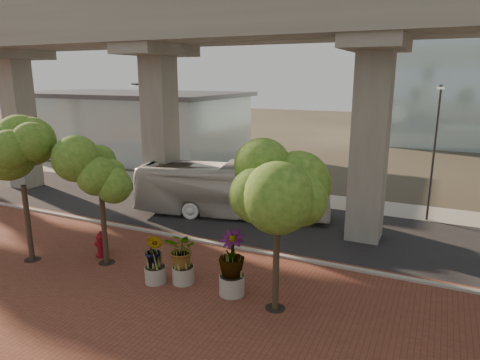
% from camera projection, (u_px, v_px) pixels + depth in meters
% --- Properties ---
extents(ground, '(160.00, 160.00, 0.00)m').
position_uv_depth(ground, '(238.00, 233.00, 22.08)').
color(ground, '#343026').
rests_on(ground, ground).
extents(brick_plaza, '(70.00, 13.00, 0.06)m').
position_uv_depth(brick_plaza, '(140.00, 305.00, 15.04)').
color(brick_plaza, brown).
rests_on(brick_plaza, ground).
extents(asphalt_road, '(90.00, 8.00, 0.04)m').
position_uv_depth(asphalt_road, '(253.00, 221.00, 23.83)').
color(asphalt_road, black).
rests_on(asphalt_road, ground).
extents(curb_strip, '(70.00, 0.25, 0.16)m').
position_uv_depth(curb_strip, '(220.00, 245.00, 20.30)').
color(curb_strip, gray).
rests_on(curb_strip, ground).
extents(far_sidewalk, '(90.00, 3.00, 0.06)m').
position_uv_depth(far_sidewalk, '(286.00, 196.00, 28.66)').
color(far_sidewalk, gray).
rests_on(far_sidewalk, ground).
extents(transit_viaduct, '(72.00, 5.60, 12.40)m').
position_uv_depth(transit_viaduct, '(254.00, 88.00, 22.11)').
color(transit_viaduct, gray).
rests_on(transit_viaduct, ground).
extents(station_pavilion, '(23.00, 13.00, 6.30)m').
position_uv_depth(station_pavilion, '(129.00, 123.00, 43.66)').
color(station_pavilion, silver).
rests_on(station_pavilion, ground).
extents(transit_bus, '(11.40, 5.13, 3.09)m').
position_uv_depth(transit_bus, '(232.00, 190.00, 24.40)').
color(transit_bus, silver).
rests_on(transit_bus, ground).
extents(fire_hydrant, '(0.59, 0.53, 1.17)m').
position_uv_depth(fire_hydrant, '(101.00, 244.00, 18.94)').
color(fire_hydrant, maroon).
rests_on(fire_hydrant, ground).
extents(planter_front, '(1.90, 1.90, 2.08)m').
position_uv_depth(planter_front, '(183.00, 252.00, 16.34)').
color(planter_front, '#AFAC9E').
rests_on(planter_front, ground).
extents(planter_right, '(2.29, 2.29, 2.45)m').
position_uv_depth(planter_right, '(232.00, 257.00, 15.41)').
color(planter_right, gray).
rests_on(planter_right, ground).
extents(planter_left, '(1.82, 1.82, 2.00)m').
position_uv_depth(planter_left, '(154.00, 253.00, 16.39)').
color(planter_left, '#ADA89C').
rests_on(planter_left, ground).
extents(street_tree_far_west, '(3.58, 3.58, 6.05)m').
position_uv_depth(street_tree_far_west, '(20.00, 161.00, 17.66)').
color(street_tree_far_west, '#3F3424').
rests_on(street_tree_far_west, ground).
extents(street_tree_near_west, '(2.99, 2.99, 5.31)m').
position_uv_depth(street_tree_near_west, '(100.00, 174.00, 17.47)').
color(street_tree_near_west, '#3F3424').
rests_on(street_tree_near_west, ground).
extents(street_tree_near_east, '(3.45, 3.45, 6.02)m').
position_uv_depth(street_tree_near_east, '(278.00, 185.00, 13.75)').
color(street_tree_near_east, '#3F3424').
rests_on(street_tree_near_east, ground).
extents(streetlamp_west, '(0.36, 1.06, 7.35)m').
position_uv_depth(streetlamp_west, '(142.00, 128.00, 30.29)').
color(streetlamp_west, '#2F2F34').
rests_on(streetlamp_west, ground).
extents(streetlamp_east, '(0.37, 1.07, 7.41)m').
position_uv_depth(streetlamp_east, '(435.00, 144.00, 22.80)').
color(streetlamp_east, '#2C2D31').
rests_on(streetlamp_east, ground).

